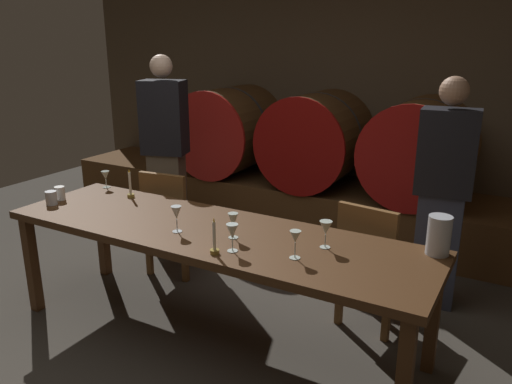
% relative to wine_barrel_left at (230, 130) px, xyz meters
% --- Properties ---
extents(ground_plane, '(8.18, 8.18, 0.00)m').
position_rel_wine_barrel_left_xyz_m(ground_plane, '(0.99, -2.39, -0.93)').
color(ground_plane, '#3F3A33').
extents(back_wall, '(6.29, 0.24, 2.53)m').
position_rel_wine_barrel_left_xyz_m(back_wall, '(0.99, 0.55, 0.34)').
color(back_wall, brown).
rests_on(back_wall, ground).
extents(barrel_shelf, '(5.66, 0.90, 0.48)m').
position_rel_wine_barrel_left_xyz_m(barrel_shelf, '(0.99, 0.00, -0.69)').
color(barrel_shelf, brown).
rests_on(barrel_shelf, ground).
extents(wine_barrel_left, '(0.91, 0.95, 0.91)m').
position_rel_wine_barrel_left_xyz_m(wine_barrel_left, '(0.00, 0.00, 0.00)').
color(wine_barrel_left, '#513319').
rests_on(wine_barrel_left, barrel_shelf).
extents(wine_barrel_center, '(0.91, 0.95, 0.91)m').
position_rel_wine_barrel_left_xyz_m(wine_barrel_center, '(1.01, 0.00, 0.00)').
color(wine_barrel_center, '#513319').
rests_on(wine_barrel_center, barrel_shelf).
extents(wine_barrel_right, '(0.91, 0.95, 0.91)m').
position_rel_wine_barrel_left_xyz_m(wine_barrel_right, '(2.01, 0.00, 0.00)').
color(wine_barrel_right, brown).
rests_on(wine_barrel_right, barrel_shelf).
extents(dining_table, '(2.77, 0.79, 0.75)m').
position_rel_wine_barrel_left_xyz_m(dining_table, '(1.22, -2.17, -0.24)').
color(dining_table, '#4C2D16').
rests_on(dining_table, ground).
extents(chair_left, '(0.44, 0.44, 0.88)m').
position_rel_wine_barrel_left_xyz_m(chair_left, '(0.41, -1.55, -0.44)').
color(chair_left, brown).
rests_on(chair_left, ground).
extents(chair_right, '(0.45, 0.45, 0.88)m').
position_rel_wine_barrel_left_xyz_m(chair_right, '(2.06, -1.54, -0.44)').
color(chair_right, brown).
rests_on(chair_right, ground).
extents(guest_left, '(0.44, 0.35, 1.75)m').
position_rel_wine_barrel_left_xyz_m(guest_left, '(0.02, -1.11, -0.03)').
color(guest_left, brown).
rests_on(guest_left, ground).
extents(guest_right, '(0.40, 0.27, 1.65)m').
position_rel_wine_barrel_left_xyz_m(guest_right, '(2.38, -0.99, -0.09)').
color(guest_right, '#33384C').
rests_on(guest_right, ground).
extents(candle_left, '(0.05, 0.05, 0.22)m').
position_rel_wine_barrel_left_xyz_m(candle_left, '(0.35, -1.92, -0.11)').
color(candle_left, olive).
rests_on(candle_left, dining_table).
extents(candle_right, '(0.05, 0.05, 0.21)m').
position_rel_wine_barrel_left_xyz_m(candle_right, '(1.45, -2.46, -0.11)').
color(candle_right, olive).
rests_on(candle_right, dining_table).
extents(pitcher, '(0.13, 0.13, 0.22)m').
position_rel_wine_barrel_left_xyz_m(pitcher, '(2.51, -1.86, -0.06)').
color(pitcher, silver).
rests_on(pitcher, dining_table).
extents(wine_glass_far_left, '(0.06, 0.06, 0.13)m').
position_rel_wine_barrel_left_xyz_m(wine_glass_far_left, '(0.00, -1.83, -0.08)').
color(wine_glass_far_left, silver).
rests_on(wine_glass_far_left, dining_table).
extents(wine_glass_left, '(0.06, 0.06, 0.16)m').
position_rel_wine_barrel_left_xyz_m(wine_glass_left, '(1.07, -2.30, -0.05)').
color(wine_glass_left, white).
rests_on(wine_glass_left, dining_table).
extents(wine_glass_center_left, '(0.06, 0.06, 0.15)m').
position_rel_wine_barrel_left_xyz_m(wine_glass_center_left, '(1.42, -2.22, -0.07)').
color(wine_glass_center_left, silver).
rests_on(wine_glass_center_left, dining_table).
extents(wine_glass_center_right, '(0.07, 0.07, 0.16)m').
position_rel_wine_barrel_left_xyz_m(wine_glass_center_right, '(1.52, -2.38, -0.06)').
color(wine_glass_center_right, silver).
rests_on(wine_glass_center_right, dining_table).
extents(wine_glass_right, '(0.06, 0.06, 0.16)m').
position_rel_wine_barrel_left_xyz_m(wine_glass_right, '(1.86, -2.30, -0.05)').
color(wine_glass_right, silver).
rests_on(wine_glass_right, dining_table).
extents(wine_glass_far_right, '(0.07, 0.07, 0.16)m').
position_rel_wine_barrel_left_xyz_m(wine_glass_far_right, '(1.94, -2.08, -0.06)').
color(wine_glass_far_right, silver).
rests_on(wine_glass_far_right, dining_table).
extents(cup_left, '(0.07, 0.07, 0.10)m').
position_rel_wine_barrel_left_xyz_m(cup_left, '(-0.06, -2.22, -0.12)').
color(cup_left, white).
rests_on(cup_left, dining_table).
extents(cup_right, '(0.08, 0.08, 0.10)m').
position_rel_wine_barrel_left_xyz_m(cup_right, '(-0.03, -2.32, -0.12)').
color(cup_right, silver).
rests_on(cup_right, dining_table).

